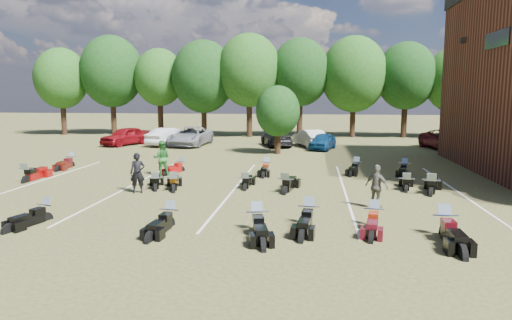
% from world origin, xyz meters
% --- Properties ---
extents(ground, '(160.00, 160.00, 0.00)m').
position_xyz_m(ground, '(0.00, 0.00, 0.00)').
color(ground, brown).
rests_on(ground, ground).
extents(car_0, '(3.50, 4.89, 1.55)m').
position_xyz_m(car_0, '(-15.27, 19.51, 0.77)').
color(car_0, maroon).
rests_on(car_0, ground).
extents(car_1, '(3.08, 4.82, 1.50)m').
position_xyz_m(car_1, '(-11.48, 19.74, 0.75)').
color(car_1, silver).
rests_on(car_1, ground).
extents(car_2, '(2.94, 5.83, 1.58)m').
position_xyz_m(car_2, '(-9.67, 19.86, 0.79)').
color(car_2, gray).
rests_on(car_2, ground).
extents(car_3, '(3.29, 5.11, 1.38)m').
position_xyz_m(car_3, '(-2.47, 20.41, 0.69)').
color(car_3, black).
rests_on(car_3, ground).
extents(car_4, '(2.48, 4.09, 1.30)m').
position_xyz_m(car_4, '(1.32, 18.51, 0.65)').
color(car_4, navy).
rests_on(car_4, ground).
extents(car_5, '(3.06, 4.63, 1.44)m').
position_xyz_m(car_5, '(0.29, 20.36, 0.72)').
color(car_5, beige).
rests_on(car_5, ground).
extents(car_6, '(3.74, 6.03, 1.56)m').
position_xyz_m(car_6, '(11.02, 19.57, 0.78)').
color(car_6, '#530415').
rests_on(car_6, ground).
extents(car_7, '(2.01, 4.60, 1.31)m').
position_xyz_m(car_7, '(13.10, 19.45, 0.66)').
color(car_7, '#3E3F44').
rests_on(car_7, ground).
extents(person_black, '(0.74, 0.58, 1.78)m').
position_xyz_m(person_black, '(-7.09, 1.53, 0.89)').
color(person_black, black).
rests_on(person_black, ground).
extents(person_green, '(1.06, 0.91, 1.89)m').
position_xyz_m(person_green, '(-7.46, 5.87, 0.94)').
color(person_green, '#2A712A').
rests_on(person_green, ground).
extents(person_grey, '(1.01, 0.96, 1.68)m').
position_xyz_m(person_grey, '(2.99, 0.04, 0.84)').
color(person_grey, '#5E5B50').
rests_on(person_grey, ground).
extents(motorcycle_1, '(1.13, 2.14, 1.14)m').
position_xyz_m(motorcycle_1, '(-8.58, -3.16, 0.00)').
color(motorcycle_1, black).
rests_on(motorcycle_1, ground).
extents(motorcycle_2, '(0.85, 2.18, 1.19)m').
position_xyz_m(motorcycle_2, '(-4.09, -3.35, 0.00)').
color(motorcycle_2, black).
rests_on(motorcycle_2, ground).
extents(motorcycle_3, '(0.99, 2.41, 1.30)m').
position_xyz_m(motorcycle_3, '(0.44, -2.57, 0.00)').
color(motorcycle_3, black).
rests_on(motorcycle_3, ground).
extents(motorcycle_4, '(1.23, 2.44, 1.30)m').
position_xyz_m(motorcycle_4, '(-1.18, -3.48, 0.00)').
color(motorcycle_4, black).
rests_on(motorcycle_4, ground).
extents(motorcycle_5, '(0.82, 2.49, 1.39)m').
position_xyz_m(motorcycle_5, '(4.58, -3.34, 0.00)').
color(motorcycle_5, black).
rests_on(motorcycle_5, ground).
extents(motorcycle_6, '(1.05, 2.28, 1.22)m').
position_xyz_m(motorcycle_6, '(2.57, -2.47, 0.00)').
color(motorcycle_6, '#480A14').
rests_on(motorcycle_6, ground).
extents(motorcycle_7, '(0.86, 2.49, 1.38)m').
position_xyz_m(motorcycle_7, '(-13.49, 3.16, 0.00)').
color(motorcycle_7, maroon).
rests_on(motorcycle_7, ground).
extents(motorcycle_8, '(1.31, 2.41, 1.28)m').
position_xyz_m(motorcycle_8, '(-5.60, 1.95, 0.00)').
color(motorcycle_8, black).
rests_on(motorcycle_8, ground).
extents(motorcycle_9, '(1.28, 2.26, 1.20)m').
position_xyz_m(motorcycle_9, '(-6.50, 2.11, 0.00)').
color(motorcycle_9, black).
rests_on(motorcycle_9, ground).
extents(motorcycle_10, '(1.14, 2.47, 1.32)m').
position_xyz_m(motorcycle_10, '(-0.62, 2.17, 0.00)').
color(motorcycle_10, black).
rests_on(motorcycle_10, ground).
extents(motorcycle_11, '(0.68, 2.08, 1.16)m').
position_xyz_m(motorcycle_11, '(-2.48, 2.73, 0.00)').
color(motorcycle_11, black).
rests_on(motorcycle_11, ground).
extents(motorcycle_12, '(1.10, 2.29, 1.23)m').
position_xyz_m(motorcycle_12, '(4.72, 3.23, 0.00)').
color(motorcycle_12, black).
rests_on(motorcycle_12, ground).
extents(motorcycle_13, '(1.47, 2.58, 1.37)m').
position_xyz_m(motorcycle_13, '(5.63, 2.59, 0.00)').
color(motorcycle_13, black).
rests_on(motorcycle_13, ground).
extents(motorcycle_14, '(0.83, 2.26, 1.24)m').
position_xyz_m(motorcycle_14, '(-13.81, 8.00, 0.00)').
color(motorcycle_14, '#450E09').
rests_on(motorcycle_14, ground).
extents(motorcycle_15, '(1.19, 2.11, 1.12)m').
position_xyz_m(motorcycle_15, '(-6.80, 7.25, 0.00)').
color(motorcycle_15, maroon).
rests_on(motorcycle_15, ground).
extents(motorcycle_17, '(0.70, 2.15, 1.20)m').
position_xyz_m(motorcycle_17, '(-1.98, 7.40, 0.00)').
color(motorcycle_17, black).
rests_on(motorcycle_17, ground).
extents(motorcycle_19, '(1.19, 2.20, 1.17)m').
position_xyz_m(motorcycle_19, '(2.97, 8.25, 0.00)').
color(motorcycle_19, black).
rests_on(motorcycle_19, ground).
extents(motorcycle_20, '(1.19, 2.13, 1.13)m').
position_xyz_m(motorcycle_20, '(5.58, 8.22, 0.00)').
color(motorcycle_20, black).
rests_on(motorcycle_20, ground).
extents(tree_line, '(56.00, 6.00, 9.79)m').
position_xyz_m(tree_line, '(-1.00, 29.00, 6.31)').
color(tree_line, black).
rests_on(tree_line, ground).
extents(young_tree_midfield, '(3.20, 3.20, 4.70)m').
position_xyz_m(young_tree_midfield, '(-2.00, 15.50, 3.09)').
color(young_tree_midfield, black).
rests_on(young_tree_midfield, ground).
extents(parking_lines, '(20.10, 14.00, 0.01)m').
position_xyz_m(parking_lines, '(-3.00, 3.00, 0.01)').
color(parking_lines, silver).
rests_on(parking_lines, ground).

